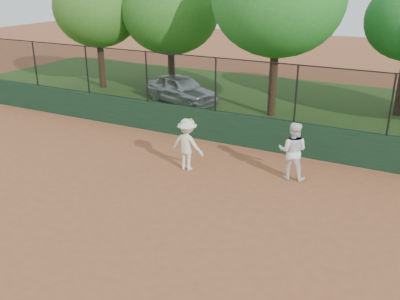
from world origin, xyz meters
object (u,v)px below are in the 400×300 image
at_px(tree_0, 97,8).
at_px(tree_1, 170,11).
at_px(parked_car, 181,89).
at_px(player_main, 187,144).
at_px(player_second, 293,151).

distance_m(tree_0, tree_1, 4.06).
height_order(parked_car, player_main, player_main).
bearing_deg(tree_0, parked_car, -8.63).
bearing_deg(player_second, parked_car, -47.03).
bearing_deg(player_main, parked_car, 120.83).
distance_m(player_second, tree_0, 15.01).
xyz_separation_m(player_main, tree_1, (-5.70, 8.71, 3.36)).
relative_size(parked_car, tree_0, 0.64).
relative_size(player_main, tree_0, 0.29).
bearing_deg(player_main, tree_1, 123.21).
relative_size(parked_car, player_main, 2.17).
xyz_separation_m(player_second, player_main, (-3.21, -0.86, -0.06)).
xyz_separation_m(parked_car, tree_0, (-5.50, 0.84, 3.59)).
xyz_separation_m(player_second, tree_1, (-8.91, 7.85, 3.31)).
height_order(player_second, tree_0, tree_0).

